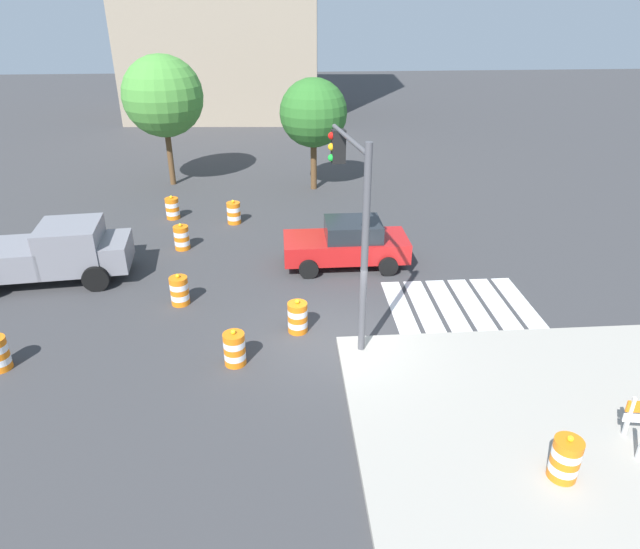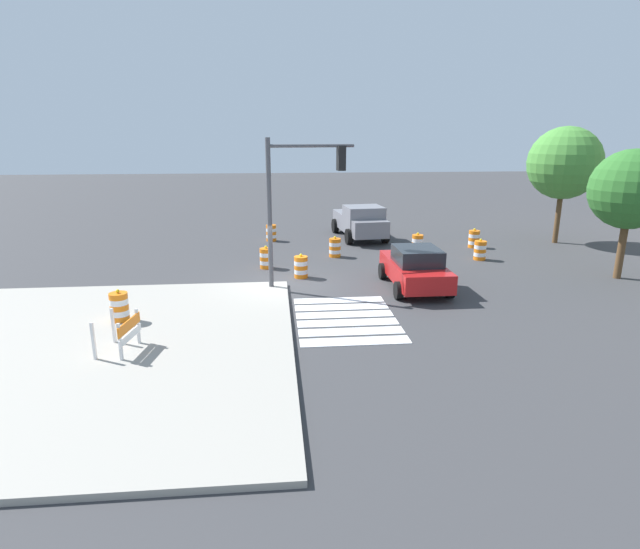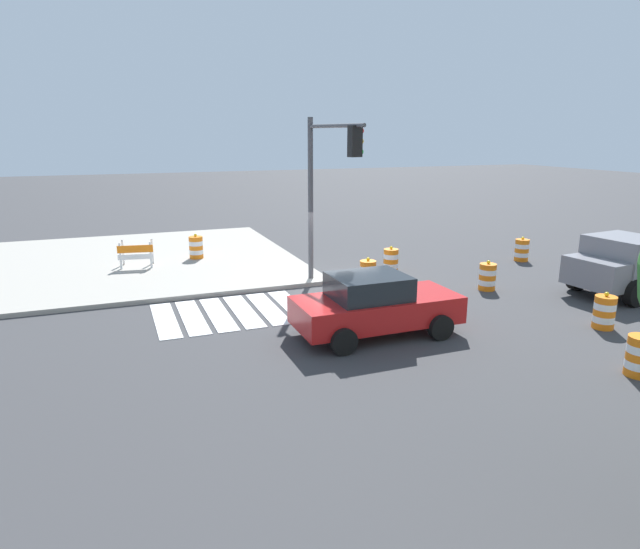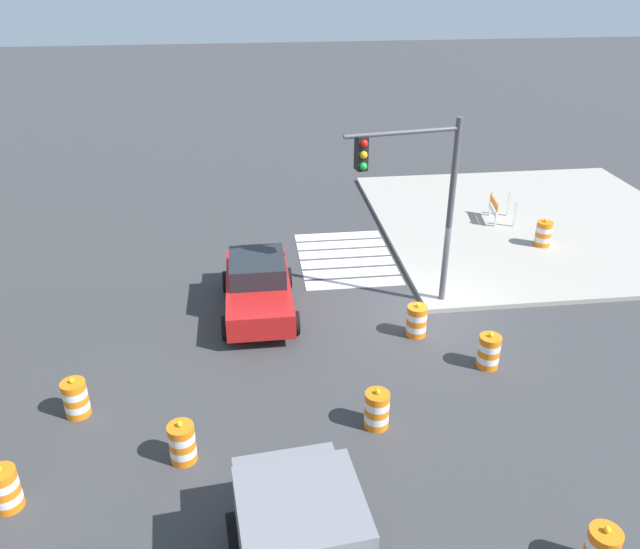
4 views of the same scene
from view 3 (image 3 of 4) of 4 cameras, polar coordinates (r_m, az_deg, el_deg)
The scene contains 14 objects.
ground_plane at distance 19.12m, azimuth 1.36°, elevation -1.05°, with size 120.00×120.00×0.00m, color #38383A.
sidewalk_corner at distance 23.59m, azimuth -18.05°, elevation 1.41°, with size 12.00×12.00×0.15m, color #9E998E.
crosswalk_stripes at distance 16.34m, azimuth -9.28°, elevation -3.93°, with size 4.35×3.20×0.02m.
sports_car at distance 14.27m, azimuth 5.73°, elevation -3.16°, with size 4.30×2.15×1.63m.
pickup_truck at distance 20.71m, azimuth 29.96°, elevation 0.96°, with size 5.32×2.75×1.92m.
traffic_barrel_near_corner at distance 16.64m, azimuth 27.51°, elevation -3.50°, with size 0.56×0.56×1.02m.
traffic_barrel_median_near at distance 19.21m, azimuth 17.05°, elevation -0.23°, with size 0.56×0.56×1.02m.
traffic_barrel_median_far at distance 20.87m, azimuth 7.39°, elevation 1.44°, with size 0.56×0.56×1.02m.
traffic_barrel_far_curb at distance 24.09m, azimuth 20.28°, elevation 2.40°, with size 0.56×0.56×1.02m.
traffic_barrel_lane_center at distance 18.87m, azimuth 5.01°, elevation 0.11°, with size 0.56×0.56×1.02m.
traffic_barrel_opposite_curb at distance 13.82m, azimuth 30.36°, elevation -7.34°, with size 0.56×0.56×1.02m.
traffic_barrel_on_sidewalk at distance 22.97m, azimuth -12.79°, elevation 2.78°, with size 0.56×0.56×1.02m.
construction_barricade at distance 21.97m, azimuth -18.63°, elevation 2.16°, with size 1.34×0.96×1.00m.
traffic_light_pole at distance 17.82m, azimuth 0.82°, elevation 10.59°, with size 0.78×3.26×5.50m.
Camera 3 is at (7.06, 17.02, 5.12)m, focal length 30.70 mm.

